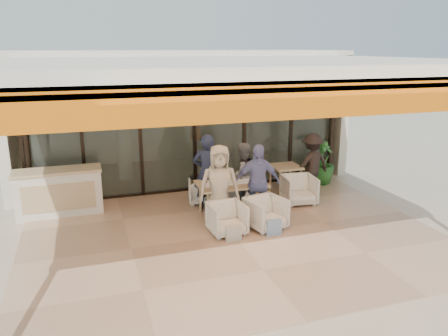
% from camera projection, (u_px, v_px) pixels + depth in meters
% --- Properties ---
extents(ground, '(70.00, 70.00, 0.00)m').
position_uv_depth(ground, '(233.00, 236.00, 8.65)').
color(ground, '#C6B293').
rests_on(ground, ground).
extents(terrace_floor, '(8.00, 6.00, 0.01)m').
position_uv_depth(terrace_floor, '(233.00, 235.00, 8.65)').
color(terrace_floor, tan).
rests_on(terrace_floor, ground).
extents(terrace_structure, '(8.00, 6.00, 3.40)m').
position_uv_depth(terrace_structure, '(240.00, 69.00, 7.54)').
color(terrace_structure, silver).
rests_on(terrace_structure, ground).
extents(glass_storefront, '(8.08, 0.10, 3.20)m').
position_uv_depth(glass_storefront, '(194.00, 130.00, 10.97)').
color(glass_storefront, '#9EADA3').
rests_on(glass_storefront, ground).
extents(interior_block, '(9.05, 3.62, 3.52)m').
position_uv_depth(interior_block, '(174.00, 95.00, 12.92)').
color(interior_block, silver).
rests_on(interior_block, ground).
extents(host_counter, '(1.85, 0.65, 1.04)m').
position_uv_depth(host_counter, '(59.00, 192.00, 9.62)').
color(host_counter, silver).
rests_on(host_counter, ground).
extents(dining_table, '(1.50, 0.90, 0.93)m').
position_uv_depth(dining_table, '(231.00, 185.00, 9.57)').
color(dining_table, tan).
rests_on(dining_table, ground).
extents(chair_far_left, '(0.71, 0.68, 0.62)m').
position_uv_depth(chair_far_left, '(202.00, 190.00, 10.41)').
color(chair_far_left, white).
rests_on(chair_far_left, ground).
extents(chair_far_right, '(0.80, 0.77, 0.66)m').
position_uv_depth(chair_far_right, '(235.00, 186.00, 10.66)').
color(chair_far_right, white).
rests_on(chair_far_right, ground).
extents(chair_near_left, '(0.72, 0.67, 0.70)m').
position_uv_depth(chair_near_left, '(227.00, 217.00, 8.66)').
color(chair_near_left, white).
rests_on(chair_near_left, ground).
extents(chair_near_right, '(0.85, 0.82, 0.73)m').
position_uv_depth(chair_near_right, '(266.00, 212.00, 8.91)').
color(chair_near_right, white).
rests_on(chair_near_right, ground).
extents(diner_navy, '(0.75, 0.61, 1.77)m').
position_uv_depth(diner_navy, '(207.00, 173.00, 9.80)').
color(diner_navy, '#171E33').
rests_on(diner_navy, ground).
extents(diner_grey, '(0.82, 0.69, 1.52)m').
position_uv_depth(diner_grey, '(242.00, 175.00, 10.09)').
color(diner_grey, slate).
rests_on(diner_grey, ground).
extents(diner_cream, '(0.92, 0.68, 1.71)m').
position_uv_depth(diner_cream, '(219.00, 186.00, 8.99)').
color(diner_cream, beige).
rests_on(diner_cream, ground).
extents(diner_periwinkle, '(1.03, 0.57, 1.67)m').
position_uv_depth(diner_periwinkle, '(257.00, 183.00, 9.24)').
color(diner_periwinkle, '#7A83CB').
rests_on(diner_periwinkle, ground).
extents(tote_bag_cream, '(0.30, 0.10, 0.34)m').
position_uv_depth(tote_bag_cream, '(234.00, 233.00, 8.34)').
color(tote_bag_cream, silver).
rests_on(tote_bag_cream, ground).
extents(tote_bag_blue, '(0.30, 0.10, 0.34)m').
position_uv_depth(tote_bag_blue, '(274.00, 228.00, 8.60)').
color(tote_bag_blue, '#99BFD8').
rests_on(tote_bag_blue, ground).
extents(side_table, '(0.70, 0.70, 0.74)m').
position_uv_depth(side_table, '(286.00, 170.00, 10.96)').
color(side_table, tan).
rests_on(side_table, ground).
extents(side_chair, '(0.81, 0.77, 0.75)m').
position_uv_depth(side_chair, '(299.00, 188.00, 10.34)').
color(side_chair, white).
rests_on(side_chair, ground).
extents(standing_woman, '(1.08, 0.73, 1.55)m').
position_uv_depth(standing_woman, '(312.00, 164.00, 10.99)').
color(standing_woman, black).
rests_on(standing_woman, ground).
extents(potted_palm, '(1.01, 1.01, 1.28)m').
position_uv_depth(potted_palm, '(321.00, 161.00, 11.79)').
color(potted_palm, '#1E5919').
rests_on(potted_palm, ground).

